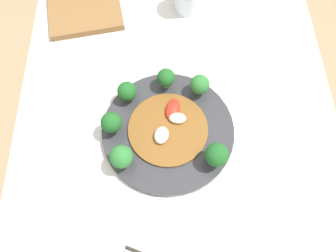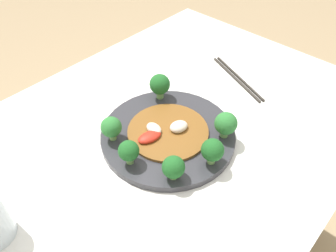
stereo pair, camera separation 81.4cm
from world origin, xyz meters
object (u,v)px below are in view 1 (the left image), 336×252
broccoli_east (166,78)px  stirfry_center (168,127)px  broccoli_north (111,123)px  broccoli_northeast (127,91)px  broccoli_southeast (200,85)px  broccoli_southwest (217,155)px  broccoli_northwest (121,157)px  cutting_board (85,6)px  plate (168,131)px

broccoli_east → stirfry_center: size_ratio=0.31×
broccoli_north → broccoli_east: size_ratio=1.06×
broccoli_northeast → broccoli_southeast: size_ratio=0.92×
broccoli_north → broccoli_southwest: 0.25m
broccoli_north → broccoli_southeast: broccoli_north is taller
broccoli_east → broccoli_northwest: bearing=153.2°
stirfry_center → cutting_board: 0.46m
broccoli_north → stirfry_center: size_ratio=0.33×
broccoli_southwest → cutting_board: broccoli_southwest is taller
broccoli_northeast → broccoli_northwest: 0.17m
plate → broccoli_east: broccoli_east is taller
broccoli_north → stirfry_center: (0.00, -0.13, -0.03)m
broccoli_north → broccoli_east: bearing=-47.1°
broccoli_northeast → broccoli_north: broccoli_north is taller
broccoli_northeast → cutting_board: broccoli_northeast is taller
broccoli_northeast → broccoli_southeast: (0.01, -0.17, 0.00)m
broccoli_northeast → broccoli_southwest: size_ratio=0.81×
plate → broccoli_southeast: broccoli_southeast is taller
plate → broccoli_southeast: size_ratio=5.22×
plate → broccoli_northeast: (0.09, 0.10, 0.04)m
broccoli_northwest → broccoli_north: size_ratio=1.04×
broccoli_northwest → broccoli_north: bearing=17.1°
plate → stirfry_center: stirfry_center is taller
broccoli_southeast → cutting_board: 0.43m
stirfry_center → broccoli_southwest: bearing=-130.1°
broccoli_southwest → plate: bearing=51.8°
broccoli_north → stirfry_center: broccoli_north is taller
plate → broccoli_north: broccoli_north is taller
broccoli_northwest → broccoli_southeast: 0.26m
broccoli_southeast → broccoli_east: bearing=75.1°
broccoli_northeast → stirfry_center: size_ratio=0.29×
broccoli_northwest → broccoli_northeast: bearing=-2.4°
broccoli_northeast → broccoli_southeast: broccoli_southeast is taller
plate → broccoli_east: size_ratio=5.34×
plate → cutting_board: bearing=30.0°
broccoli_northwest → broccoli_southwest: bearing=-90.5°
plate → broccoli_southeast: (0.10, -0.08, 0.04)m
broccoli_northeast → plate: bearing=-132.7°
broccoli_northeast → broccoli_northwest: (-0.17, 0.01, 0.01)m
broccoli_northeast → broccoli_east: bearing=-70.5°
broccoli_southeast → broccoli_east: 0.08m
broccoli_northeast → broccoli_southeast: bearing=-86.1°
plate → broccoli_southwest: broccoli_southwest is taller
broccoli_northwest → broccoli_southeast: bearing=-45.4°
broccoli_southeast → stirfry_center: bearing=141.0°
broccoli_north → broccoli_southwest: bearing=-110.2°
broccoli_north → stirfry_center: 0.13m
stirfry_center → broccoli_southeast: bearing=-39.0°
broccoli_southwest → stirfry_center: (0.09, 0.10, -0.04)m
plate → broccoli_northwest: (-0.08, 0.10, 0.05)m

